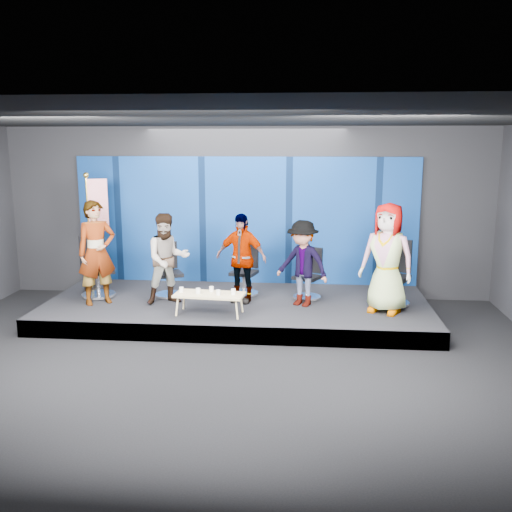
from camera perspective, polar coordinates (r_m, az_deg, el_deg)
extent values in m
plane|color=black|center=(8.36, -3.98, -11.16)|extent=(10.00, 10.00, 0.00)
cube|color=black|center=(11.78, -1.02, 4.32)|extent=(10.00, 0.02, 3.50)
cube|color=black|center=(4.10, -13.32, -9.76)|extent=(10.00, 0.02, 3.50)
cube|color=black|center=(7.73, -4.35, 13.56)|extent=(10.00, 8.00, 0.02)
cube|color=black|center=(10.65, -1.86, -5.27)|extent=(7.00, 3.00, 0.30)
cube|color=#072355|center=(11.75, -1.04, 3.56)|extent=(7.00, 0.08, 2.60)
cylinder|color=silver|center=(11.26, -15.45, -3.79)|extent=(0.92, 0.92, 0.07)
cylinder|color=silver|center=(11.20, -15.52, -2.55)|extent=(0.08, 0.08, 0.44)
cube|color=black|center=(11.15, -15.58, -1.46)|extent=(0.73, 0.73, 0.08)
cube|color=black|center=(11.33, -16.04, 0.57)|extent=(0.42, 0.33, 0.60)
imported|color=black|center=(10.62, -15.64, 0.33)|extent=(0.82, 0.77, 1.88)
cylinder|color=silver|center=(11.00, -8.60, -3.88)|extent=(0.77, 0.77, 0.06)
cylinder|color=silver|center=(10.94, -8.63, -2.76)|extent=(0.07, 0.07, 0.38)
cube|color=black|center=(10.90, -8.66, -1.79)|extent=(0.61, 0.61, 0.07)
cube|color=black|center=(11.05, -8.97, 0.06)|extent=(0.40, 0.23, 0.53)
imported|color=black|center=(10.38, -8.84, -0.29)|extent=(1.00, 0.91, 1.65)
cylinder|color=silver|center=(10.99, -1.21, -3.76)|extent=(0.70, 0.70, 0.06)
cylinder|color=silver|center=(10.93, -1.22, -2.66)|extent=(0.07, 0.07, 0.38)
cube|color=black|center=(10.89, -1.22, -1.69)|extent=(0.56, 0.56, 0.07)
cube|color=black|center=(11.03, -0.80, 0.15)|extent=(0.42, 0.15, 0.52)
imported|color=black|center=(10.37, -1.51, -0.20)|extent=(1.03, 0.63, 1.64)
cylinder|color=silver|center=(10.77, 5.09, -4.13)|extent=(0.73, 0.73, 0.05)
cylinder|color=silver|center=(10.72, 5.11, -3.07)|extent=(0.06, 0.06, 0.36)
cube|color=black|center=(10.68, 5.13, -2.14)|extent=(0.58, 0.58, 0.06)
cube|color=black|center=(10.80, 5.71, -0.39)|extent=(0.37, 0.23, 0.49)
imported|color=black|center=(10.17, 4.68, -0.74)|extent=(1.15, 0.98, 1.54)
cylinder|color=silver|center=(10.60, 13.37, -4.62)|extent=(0.89, 0.89, 0.07)
cylinder|color=silver|center=(10.54, 13.43, -3.30)|extent=(0.08, 0.08, 0.44)
cube|color=black|center=(10.49, 13.49, -2.14)|extent=(0.71, 0.71, 0.08)
cube|color=black|center=(10.65, 14.05, 0.04)|extent=(0.45, 0.27, 0.60)
imported|color=black|center=(9.96, 12.98, -0.22)|extent=(1.10, 0.96, 1.89)
cube|color=tan|center=(9.74, -4.68, -3.88)|extent=(1.22, 0.60, 0.04)
cylinder|color=tan|center=(9.75, -7.91, -5.03)|extent=(0.03, 0.03, 0.33)
cylinder|color=tan|center=(10.11, -7.22, -4.42)|extent=(0.03, 0.03, 0.33)
cylinder|color=tan|center=(9.49, -1.94, -5.40)|extent=(0.03, 0.03, 0.33)
cylinder|color=tan|center=(9.85, -1.46, -4.75)|extent=(0.03, 0.03, 0.33)
cylinder|color=silver|center=(9.87, -7.48, -3.35)|extent=(0.07, 0.07, 0.09)
cylinder|color=silver|center=(9.74, -5.81, -3.49)|extent=(0.08, 0.08, 0.09)
cylinder|color=silver|center=(9.85, -4.48, -3.31)|extent=(0.08, 0.08, 0.09)
cylinder|color=silver|center=(9.63, -3.79, -3.66)|extent=(0.07, 0.07, 0.09)
cylinder|color=silver|center=(9.64, -2.28, -3.59)|extent=(0.08, 0.08, 0.10)
cylinder|color=black|center=(11.74, -16.03, -3.13)|extent=(0.31, 0.31, 0.10)
cylinder|color=gold|center=(11.51, -16.33, 2.24)|extent=(0.04, 0.04, 2.13)
sphere|color=gold|center=(11.40, -16.65, 7.76)|extent=(0.11, 0.11, 0.11)
cube|color=red|center=(11.43, -15.51, 4.91)|extent=(0.36, 0.20, 1.02)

